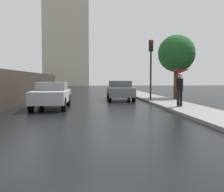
{
  "coord_description": "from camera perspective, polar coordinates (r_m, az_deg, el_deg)",
  "views": [
    {
      "loc": [
        -0.04,
        -6.96,
        1.6
      ],
      "look_at": [
        1.01,
        4.91,
        0.86
      ],
      "focal_mm": 44.76,
      "sensor_mm": 36.0,
      "label": 1
    }
  ],
  "objects": [
    {
      "name": "ground",
      "position": [
        7.14,
        -4.65,
        -9.4
      ],
      "size": [
        120.0,
        120.0,
        0.0
      ],
      "primitive_type": "plane",
      "color": "black"
    },
    {
      "name": "pedestrian_with_umbrella_near",
      "position": [
        15.04,
        13.68,
        3.59
      ],
      "size": [
        0.99,
        0.99,
        1.95
      ],
      "rotation": [
        0.0,
        0.0,
        3.41
      ],
      "color": "black",
      "rests_on": "sidewalk_strip"
    },
    {
      "name": "street_tree_near",
      "position": [
        22.35,
        13.05,
        8.37
      ],
      "size": [
        2.87,
        2.87,
        4.99
      ],
      "color": "#4C3823",
      "rests_on": "ground"
    },
    {
      "name": "traffic_light",
      "position": [
        19.27,
        7.96,
        7.61
      ],
      "size": [
        0.26,
        0.39,
        4.08
      ],
      "color": "black",
      "rests_on": "sidewalk_strip"
    },
    {
      "name": "car_grey_far_ahead",
      "position": [
        20.97,
        1.65,
        1.19
      ],
      "size": [
        2.02,
        4.53,
        1.45
      ],
      "rotation": [
        0.0,
        0.0,
        -0.04
      ],
      "color": "slate",
      "rests_on": "ground"
    },
    {
      "name": "car_silver_near_kerb",
      "position": [
        15.48,
        -12.25,
        0.28
      ],
      "size": [
        1.86,
        4.35,
        1.42
      ],
      "rotation": [
        0.0,
        0.0,
        3.13
      ],
      "color": "#B2B5BA",
      "rests_on": "ground"
    },
    {
      "name": "distant_tower",
      "position": [
        67.28,
        -9.53,
        11.58
      ],
      "size": [
        10.92,
        10.34,
        22.18
      ],
      "color": "beige",
      "rests_on": "ground"
    }
  ]
}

